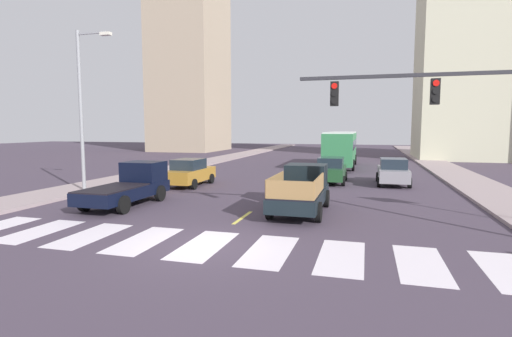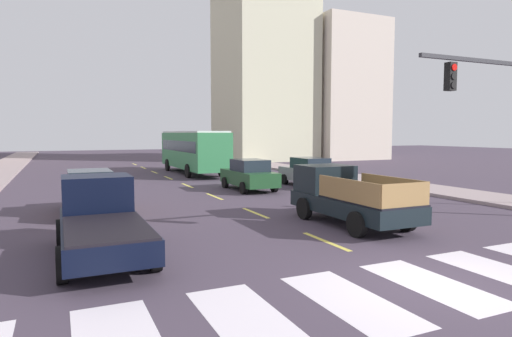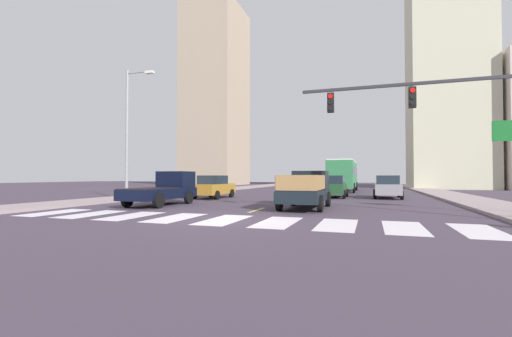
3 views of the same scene
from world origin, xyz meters
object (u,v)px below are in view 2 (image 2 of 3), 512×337
object	(u,v)px
sedan_far	(249,175)
city_bus	(193,149)
pickup_stakebed	(345,196)
pickup_dark	(101,219)
sedan_near_right	(309,172)
sedan_near_left	(90,192)

from	to	relation	value
sedan_far	city_bus	bearing A→B (deg)	89.21
pickup_stakebed	sedan_far	size ratio (longest dim) A/B	1.18
pickup_dark	sedan_near_right	world-z (taller)	pickup_dark
pickup_stakebed	sedan_near_right	bearing A→B (deg)	68.23
pickup_dark	sedan_far	bearing A→B (deg)	48.17
pickup_dark	sedan_near_right	bearing A→B (deg)	37.83
city_bus	sedan_far	world-z (taller)	city_bus
city_bus	sedan_near_left	size ratio (longest dim) A/B	2.45
pickup_dark	city_bus	size ratio (longest dim) A/B	0.48
pickup_stakebed	sedan_near_right	distance (m)	10.61
pickup_dark	city_bus	xyz separation A→B (m)	(8.61, 21.07, 1.03)
pickup_stakebed	pickup_dark	size ratio (longest dim) A/B	1.00
sedan_far	pickup_stakebed	bearing A→B (deg)	-93.73
pickup_stakebed	city_bus	size ratio (longest dim) A/B	0.48
pickup_dark	sedan_far	distance (m)	13.38
pickup_stakebed	city_bus	distance (m)	20.41
pickup_dark	city_bus	world-z (taller)	city_bus
pickup_stakebed	sedan_near_left	bearing A→B (deg)	147.92
city_bus	sedan_far	distance (m)	10.93
city_bus	sedan_near_right	bearing A→B (deg)	-71.14
sedan_far	sedan_near_left	xyz separation A→B (m)	(-8.54, -3.86, 0.00)
city_bus	sedan_near_right	size ratio (longest dim) A/B	2.45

